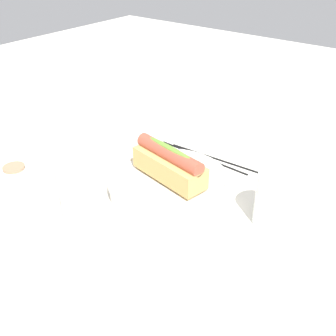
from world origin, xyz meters
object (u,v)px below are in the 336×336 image
object	(u,v)px
water_glass	(276,203)
chopstick_near	(203,157)
chopstick_far	(218,159)
hotdog_front	(168,164)
paper_towel_roll	(23,206)
serving_bowl	(168,184)

from	to	relation	value
water_glass	chopstick_near	xyz separation A→B (m)	(0.21, -0.11, -0.04)
chopstick_near	chopstick_far	bearing A→B (deg)	-155.96
hotdog_front	chopstick_far	xyz separation A→B (m)	(-0.01, -0.16, -0.06)
paper_towel_roll	chopstick_near	bearing A→B (deg)	-100.84
serving_bowl	water_glass	world-z (taller)	water_glass
paper_towel_roll	hotdog_front	bearing A→B (deg)	-111.57
water_glass	chopstick_far	xyz separation A→B (m)	(0.18, -0.12, -0.04)
serving_bowl	paper_towel_roll	bearing A→B (deg)	68.43
serving_bowl	chopstick_far	size ratio (longest dim) A/B	1.02
serving_bowl	water_glass	xyz separation A→B (m)	(-0.19, -0.04, 0.02)
hotdog_front	water_glass	xyz separation A→B (m)	(-0.19, -0.04, -0.02)
serving_bowl	water_glass	distance (m)	0.20
hotdog_front	chopstick_near	world-z (taller)	hotdog_front
serving_bowl	chopstick_far	distance (m)	0.16
paper_towel_roll	chopstick_near	xyz separation A→B (m)	(-0.07, -0.38, -0.06)
chopstick_far	hotdog_front	bearing A→B (deg)	83.98
paper_towel_roll	chopstick_far	distance (m)	0.41
paper_towel_roll	chopstick_far	size ratio (longest dim) A/B	0.61
chopstick_near	paper_towel_roll	bearing A→B (deg)	81.40
hotdog_front	chopstick_near	distance (m)	0.16
chopstick_near	chopstick_far	xyz separation A→B (m)	(-0.03, -0.01, 0.00)
water_glass	chopstick_near	world-z (taller)	water_glass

